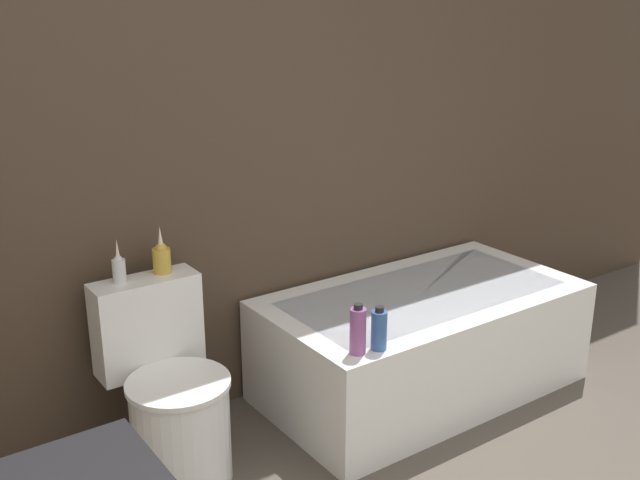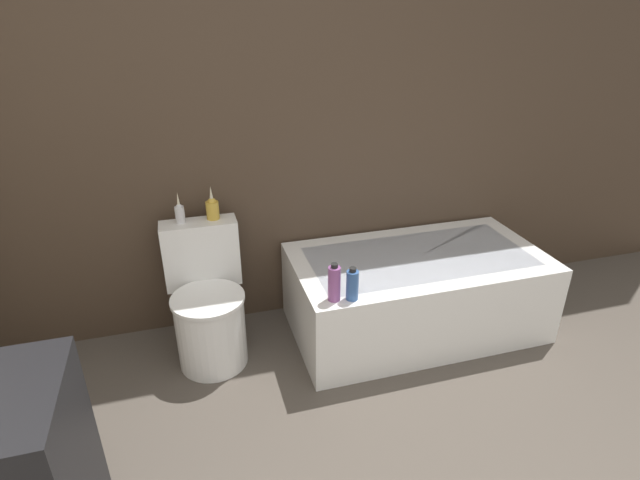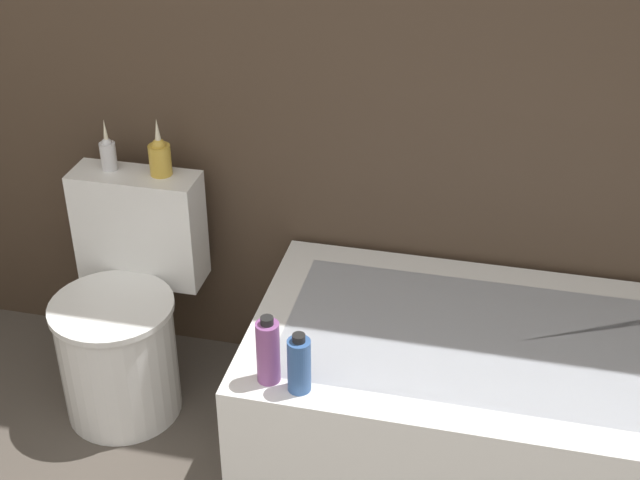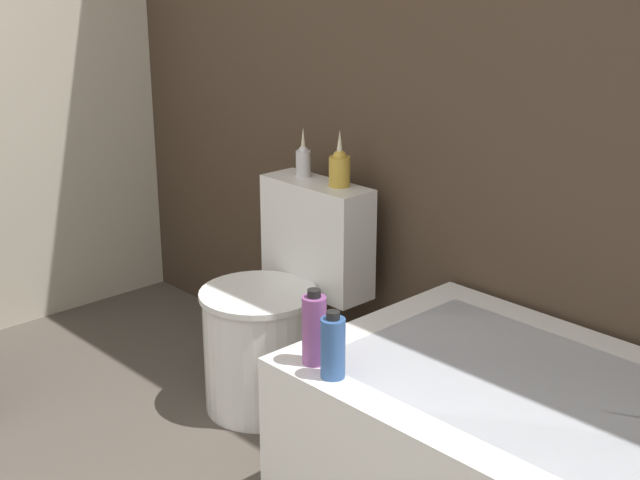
{
  "view_description": "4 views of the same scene",
  "coord_description": "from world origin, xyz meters",
  "px_view_note": "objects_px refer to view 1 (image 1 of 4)",
  "views": [
    {
      "loc": [
        -1.47,
        -0.59,
        1.79
      ],
      "look_at": [
        0.04,
        1.56,
        0.93
      ],
      "focal_mm": 42.0,
      "sensor_mm": 36.0,
      "label": 1
    },
    {
      "loc": [
        -0.53,
        -0.58,
        1.84
      ],
      "look_at": [
        0.11,
        1.64,
        0.73
      ],
      "focal_mm": 28.0,
      "sensor_mm": 36.0,
      "label": 2
    },
    {
      "loc": [
        0.67,
        -0.32,
        2.04
      ],
      "look_at": [
        0.22,
        1.64,
        0.81
      ],
      "focal_mm": 50.0,
      "sensor_mm": 36.0,
      "label": 3
    },
    {
      "loc": [
        1.64,
        0.02,
        1.53
      ],
      "look_at": [
        -0.06,
        1.62,
        0.73
      ],
      "focal_mm": 50.0,
      "sensor_mm": 36.0,
      "label": 4
    }
  ],
  "objects_px": {
    "vase_silver": "(162,257)",
    "vase_gold": "(119,268)",
    "shampoo_bottle_short": "(379,330)",
    "toilet": "(171,398)",
    "bathtub": "(421,340)",
    "shampoo_bottle_tall": "(358,330)"
  },
  "relations": [
    {
      "from": "vase_silver",
      "to": "shampoo_bottle_short",
      "type": "height_order",
      "value": "vase_silver"
    },
    {
      "from": "vase_gold",
      "to": "shampoo_bottle_short",
      "type": "distance_m",
      "value": 1.02
    },
    {
      "from": "vase_gold",
      "to": "bathtub",
      "type": "bearing_deg",
      "value": -12.31
    },
    {
      "from": "vase_silver",
      "to": "shampoo_bottle_tall",
      "type": "height_order",
      "value": "vase_silver"
    },
    {
      "from": "vase_gold",
      "to": "shampoo_bottle_tall",
      "type": "distance_m",
      "value": 0.94
    },
    {
      "from": "bathtub",
      "to": "shampoo_bottle_tall",
      "type": "relative_size",
      "value": 7.3
    },
    {
      "from": "bathtub",
      "to": "shampoo_bottle_tall",
      "type": "xyz_separation_m",
      "value": [
        -0.62,
        -0.31,
        0.34
      ]
    },
    {
      "from": "toilet",
      "to": "shampoo_bottle_short",
      "type": "relative_size",
      "value": 4.23
    },
    {
      "from": "bathtub",
      "to": "vase_silver",
      "type": "height_order",
      "value": "vase_silver"
    },
    {
      "from": "bathtub",
      "to": "vase_silver",
      "type": "relative_size",
      "value": 7.79
    },
    {
      "from": "bathtub",
      "to": "vase_gold",
      "type": "xyz_separation_m",
      "value": [
        -1.31,
        0.29,
        0.56
      ]
    },
    {
      "from": "shampoo_bottle_short",
      "to": "shampoo_bottle_tall",
      "type": "bearing_deg",
      "value": 167.95
    },
    {
      "from": "shampoo_bottle_tall",
      "to": "bathtub",
      "type": "bearing_deg",
      "value": 26.3
    },
    {
      "from": "vase_gold",
      "to": "shampoo_bottle_tall",
      "type": "bearing_deg",
      "value": -40.59
    },
    {
      "from": "shampoo_bottle_short",
      "to": "vase_silver",
      "type": "bearing_deg",
      "value": 134.55
    },
    {
      "from": "toilet",
      "to": "vase_gold",
      "type": "xyz_separation_m",
      "value": [
        -0.09,
        0.21,
        0.49
      ]
    },
    {
      "from": "vase_silver",
      "to": "toilet",
      "type": "bearing_deg",
      "value": -112.78
    },
    {
      "from": "vase_silver",
      "to": "vase_gold",
      "type": "bearing_deg",
      "value": -179.1
    },
    {
      "from": "bathtub",
      "to": "vase_gold",
      "type": "distance_m",
      "value": 1.45
    },
    {
      "from": "vase_silver",
      "to": "shampoo_bottle_tall",
      "type": "xyz_separation_m",
      "value": [
        0.52,
        -0.6,
        -0.23
      ]
    },
    {
      "from": "toilet",
      "to": "shampoo_bottle_short",
      "type": "height_order",
      "value": "toilet"
    },
    {
      "from": "toilet",
      "to": "bathtub",
      "type": "bearing_deg",
      "value": -3.75
    }
  ]
}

